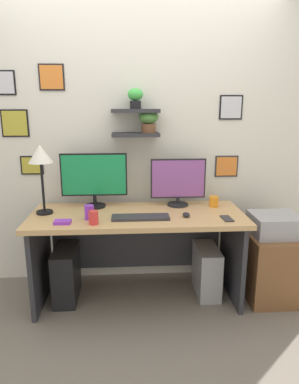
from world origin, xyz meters
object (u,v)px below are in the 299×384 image
Objects in this scene: cell_phone at (227,219)px; pen_cup at (93,218)px; computer_mouse at (186,215)px; monitor_left at (94,178)px; computer_tower_left at (66,274)px; computer_tower_right at (207,270)px; desk_lamp at (41,158)px; scissors_tray at (62,222)px; monitor_right at (178,182)px; coffee_mug at (214,201)px; desk at (137,235)px; printer at (275,225)px; water_cup at (89,212)px; drawer_cabinet at (271,265)px; keyboard at (141,217)px.

pen_cup is (-1.00, -0.05, 0.05)m from cell_phone.
monitor_left is at bearing 156.55° from computer_mouse.
computer_tower_right is at bearing 0.95° from computer_tower_left.
scissors_tray is (0.19, -0.26, -0.43)m from desk_lamp.
monitor_right is 1.13m from desk_lamp.
desk is at bearing -171.37° from coffee_mug.
scissors_tray reaches higher than computer_tower_right.
coffee_mug reaches higher than computer_mouse.
water_cup is at bearing -176.92° from printer.
drawer_cabinet is (0.75, 0.06, -0.49)m from computer_mouse.
computer_mouse is 0.82× the size of water_cup.
coffee_mug is (1.01, -0.06, -0.21)m from monitor_left.
desk_lamp reaches higher than desk.
coffee_mug reaches higher than scissors_tray.
desk is 14.22× the size of scissors_tray.
desk_lamp is 0.64m from pen_cup.
cell_phone reaches higher than computer_tower_right.
scissors_tray is at bearing -173.58° from computer_mouse.
desk_lamp is at bearing -179.65° from desk.
desk_lamp is (-0.76, 0.18, 0.43)m from keyboard.
pen_cup is 0.24× the size of computer_tower_right.
monitor_left is at bearing 93.72° from pen_cup.
computer_mouse is 1.21m from desk_lamp.
coffee_mug is at bearing -3.48° from monitor_left.
cell_phone reaches higher than desk.
monitor_right is 0.81m from water_cup.
monitor_left is 0.56m from keyboard.
monitor_left is at bearing 155.56° from desk.
monitor_right is 0.35m from coffee_mug.
computer_mouse is 0.90× the size of pen_cup.
computer_mouse is 1.00× the size of coffee_mug.
monitor_left reaches higher than computer_tower_right.
desk_lamp is 3.93× the size of cell_phone.
drawer_cabinet is (1.11, 0.09, -0.48)m from keyboard.
computer_mouse is at bearing -22.51° from desk.
desk reaches higher than computer_tower_right.
water_cup is at bearing -170.34° from computer_tower_right.
water_cup is 1.50m from printer.
desk_lamp is (-0.74, -0.00, 0.65)m from desk.
water_cup is at bearing -32.06° from computer_tower_left.
pen_cup is 0.83× the size of scissors_tray.
pen_cup is 0.18× the size of drawer_cabinet.
monitor_right reaches higher than scissors_tray.
drawer_cabinet is at bearing -8.90° from computer_tower_right.
desk_lamp reaches higher than coffee_mug.
water_cup reaches higher than computer_mouse.
desk_lamp reaches higher than water_cup.
cell_phone is at bearing -86.85° from coffee_mug.
coffee_mug is 0.22× the size of computer_tower_right.
cell_phone is 0.60m from computer_tower_right.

